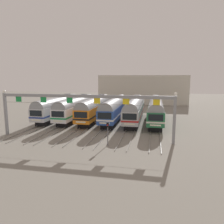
% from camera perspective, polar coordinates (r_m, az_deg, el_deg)
% --- Properties ---
extents(ground_plane, '(160.00, 160.00, 0.00)m').
position_cam_1_polar(ground_plane, '(44.65, -1.89, -2.30)').
color(ground_plane, gray).
extents(track_bed, '(22.00, 70.00, 0.15)m').
position_cam_1_polar(track_bed, '(61.06, 1.74, 0.91)').
color(track_bed, gray).
rests_on(track_bed, ground).
extents(commuter_train_silver, '(2.88, 18.06, 5.05)m').
position_cam_1_polar(commuter_train_silver, '(47.57, -14.03, 1.43)').
color(commuter_train_silver, silver).
rests_on(commuter_train_silver, ground).
extents(commuter_train_white, '(2.88, 18.06, 5.05)m').
position_cam_1_polar(commuter_train_white, '(45.97, -9.40, 1.31)').
color(commuter_train_white, white).
rests_on(commuter_train_white, ground).
extents(commuter_train_orange, '(2.88, 18.06, 5.05)m').
position_cam_1_polar(commuter_train_orange, '(44.70, -4.47, 1.19)').
color(commuter_train_orange, orange).
rests_on(commuter_train_orange, ground).
extents(commuter_train_blue, '(2.88, 18.06, 4.77)m').
position_cam_1_polar(commuter_train_blue, '(43.76, 0.70, 1.04)').
color(commuter_train_blue, '#284C9E').
rests_on(commuter_train_blue, ground).
extents(commuter_train_stainless, '(2.88, 18.06, 5.05)m').
position_cam_1_polar(commuter_train_stainless, '(43.21, 6.05, 0.88)').
color(commuter_train_stainless, '#B2B5BA').
rests_on(commuter_train_stainless, ground).
extents(commuter_train_green, '(2.88, 18.06, 5.05)m').
position_cam_1_polar(commuter_train_green, '(43.04, 11.50, 0.72)').
color(commuter_train_green, '#236B42').
rests_on(commuter_train_green, ground).
extents(catenary_gantry, '(25.74, 0.44, 6.97)m').
position_cam_1_polar(catenary_gantry, '(30.97, -7.65, 2.51)').
color(catenary_gantry, gray).
rests_on(catenary_gantry, ground).
extents(yard_signal_mast, '(0.28, 0.35, 3.13)m').
position_cam_1_polar(yard_signal_mast, '(28.15, -1.16, -4.64)').
color(yard_signal_mast, '#59595E').
rests_on(yard_signal_mast, ground).
extents(maintenance_building, '(29.26, 10.00, 9.52)m').
position_cam_1_polar(maintenance_building, '(75.28, 8.21, 5.98)').
color(maintenance_building, beige).
rests_on(maintenance_building, ground).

